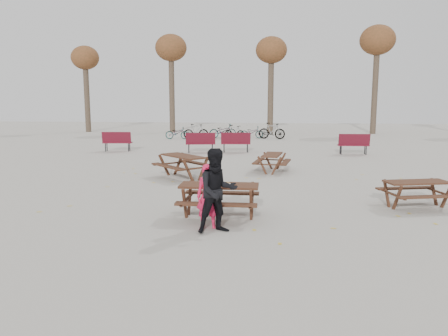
# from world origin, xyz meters

# --- Properties ---
(ground) EXTENTS (80.00, 80.00, 0.00)m
(ground) POSITION_xyz_m (0.00, 0.00, 0.00)
(ground) COLOR gray
(ground) RESTS_ON ground
(main_picnic_table) EXTENTS (1.80, 1.45, 0.78)m
(main_picnic_table) POSITION_xyz_m (0.00, 0.00, 0.59)
(main_picnic_table) COLOR #351E13
(main_picnic_table) RESTS_ON ground
(food_tray) EXTENTS (0.18, 0.11, 0.03)m
(food_tray) POSITION_xyz_m (0.18, -0.07, 0.79)
(food_tray) COLOR white
(food_tray) RESTS_ON main_picnic_table
(bread_roll) EXTENTS (0.14, 0.06, 0.05)m
(bread_roll) POSITION_xyz_m (0.18, -0.07, 0.83)
(bread_roll) COLOR tan
(bread_roll) RESTS_ON food_tray
(soda_bottle) EXTENTS (0.07, 0.07, 0.17)m
(soda_bottle) POSITION_xyz_m (-0.01, -0.21, 0.85)
(soda_bottle) COLOR silver
(soda_bottle) RESTS_ON main_picnic_table
(child) EXTENTS (0.56, 0.43, 1.37)m
(child) POSITION_xyz_m (-0.13, -0.86, 0.69)
(child) COLOR #DC1B47
(child) RESTS_ON ground
(adult) EXTENTS (1.04, 0.95, 1.74)m
(adult) POSITION_xyz_m (0.11, -1.15, 0.87)
(adult) COLOR black
(adult) RESTS_ON ground
(picnic_table_east) EXTENTS (1.83, 1.61, 0.68)m
(picnic_table_east) POSITION_xyz_m (4.83, 1.47, 0.34)
(picnic_table_east) COLOR #351E13
(picnic_table_east) RESTS_ON ground
(picnic_table_north) EXTENTS (2.34, 2.34, 0.79)m
(picnic_table_north) POSITION_xyz_m (-1.86, 4.93, 0.39)
(picnic_table_north) COLOR #351E13
(picnic_table_north) RESTS_ON ground
(picnic_table_far) EXTENTS (1.47, 1.72, 0.67)m
(picnic_table_far) POSITION_xyz_m (1.20, 6.57, 0.33)
(picnic_table_far) COLOR #351E13
(picnic_table_far) RESTS_ON ground
(park_bench_row) EXTENTS (13.62, 0.97, 1.03)m
(park_bench_row) POSITION_xyz_m (-1.20, 12.26, 0.52)
(park_bench_row) COLOR maroon
(park_bench_row) RESTS_ON ground
(bicycle_row) EXTENTS (8.18, 1.85, 1.10)m
(bicycle_row) POSITION_xyz_m (-1.89, 20.08, 0.48)
(bicycle_row) COLOR black
(bicycle_row) RESTS_ON ground
(tree_row) EXTENTS (32.17, 3.52, 8.26)m
(tree_row) POSITION_xyz_m (0.90, 25.15, 6.19)
(tree_row) COLOR #382B21
(tree_row) RESTS_ON ground
(fallen_leaves) EXTENTS (11.00, 11.00, 0.01)m
(fallen_leaves) POSITION_xyz_m (0.50, 2.50, 0.00)
(fallen_leaves) COLOR gold
(fallen_leaves) RESTS_ON ground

